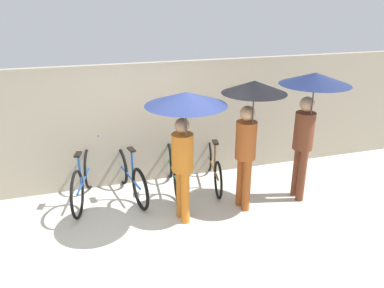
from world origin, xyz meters
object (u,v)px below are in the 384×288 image
(parked_bicycle_1, at_px, (130,175))
(pedestrian_center, at_px, (251,113))
(parked_bicycle_0, at_px, (84,179))
(parked_bicycle_2, at_px, (173,170))
(pedestrian_leading, at_px, (185,119))
(parked_bicycle_3, at_px, (213,165))
(pedestrian_trailing, at_px, (311,101))

(parked_bicycle_1, distance_m, pedestrian_center, 2.35)
(parked_bicycle_0, relative_size, parked_bicycle_1, 1.01)
(parked_bicycle_0, xyz_separation_m, pedestrian_center, (2.45, -1.06, 1.23))
(parked_bicycle_2, distance_m, pedestrian_leading, 1.68)
(parked_bicycle_0, bearing_deg, pedestrian_center, -100.15)
(parked_bicycle_1, bearing_deg, pedestrian_center, -132.10)
(parked_bicycle_1, relative_size, pedestrian_center, 0.80)
(parked_bicycle_1, bearing_deg, parked_bicycle_0, 77.36)
(parked_bicycle_1, height_order, parked_bicycle_3, parked_bicycle_3)
(parked_bicycle_3, xyz_separation_m, pedestrian_trailing, (1.18, -1.04, 1.37))
(parked_bicycle_0, height_order, parked_bicycle_1, parked_bicycle_0)
(parked_bicycle_2, bearing_deg, parked_bicycle_0, 93.83)
(parked_bicycle_1, xyz_separation_m, parked_bicycle_2, (0.76, -0.01, 0.01))
(pedestrian_leading, bearing_deg, pedestrian_center, 176.42)
(parked_bicycle_1, relative_size, parked_bicycle_2, 0.97)
(pedestrian_leading, height_order, pedestrian_trailing, pedestrian_trailing)
(parked_bicycle_2, relative_size, parked_bicycle_3, 1.00)
(parked_bicycle_0, xyz_separation_m, pedestrian_leading, (1.43, -1.13, 1.25))
(pedestrian_center, bearing_deg, parked_bicycle_0, -30.57)
(parked_bicycle_2, height_order, pedestrian_center, pedestrian_center)
(parked_bicycle_1, distance_m, parked_bicycle_3, 1.52)
(pedestrian_center, distance_m, pedestrian_trailing, 1.01)
(pedestrian_leading, relative_size, pedestrian_center, 0.96)
(parked_bicycle_1, xyz_separation_m, pedestrian_center, (1.69, -1.03, 1.26))
(parked_bicycle_1, distance_m, pedestrian_trailing, 3.19)
(parked_bicycle_3, bearing_deg, pedestrian_trailing, -120.61)
(parked_bicycle_1, bearing_deg, parked_bicycle_2, -101.47)
(parked_bicycle_3, height_order, pedestrian_center, pedestrian_center)
(parked_bicycle_2, bearing_deg, parked_bicycle_1, 94.42)
(parked_bicycle_1, bearing_deg, pedestrian_leading, -159.29)
(parked_bicycle_0, height_order, pedestrian_center, pedestrian_center)
(parked_bicycle_0, bearing_deg, pedestrian_trailing, -93.61)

